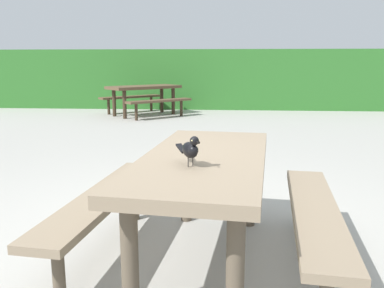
# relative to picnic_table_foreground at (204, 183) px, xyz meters

# --- Properties ---
(ground_plane) EXTENTS (60.00, 60.00, 0.00)m
(ground_plane) POSITION_rel_picnic_table_foreground_xyz_m (-0.21, 0.24, -0.56)
(ground_plane) COLOR #A3A099
(hedge_wall) EXTENTS (28.00, 2.24, 1.67)m
(hedge_wall) POSITION_rel_picnic_table_foreground_xyz_m (-0.21, 9.99, 0.28)
(hedge_wall) COLOR #2D6B28
(hedge_wall) RESTS_ON ground
(picnic_table_foreground) EXTENTS (1.86, 1.89, 0.74)m
(picnic_table_foreground) POSITION_rel_picnic_table_foreground_xyz_m (0.00, 0.00, 0.00)
(picnic_table_foreground) COLOR #84725B
(picnic_table_foreground) RESTS_ON ground
(bird_grackle) EXTENTS (0.17, 0.26, 0.18)m
(bird_grackle) POSITION_rel_picnic_table_foreground_xyz_m (-0.06, -0.31, 0.29)
(bird_grackle) COLOR black
(bird_grackle) RESTS_ON picnic_table_foreground
(picnic_table_mid_left) EXTENTS (2.40, 2.39, 0.74)m
(picnic_table_mid_left) POSITION_rel_picnic_table_foreground_xyz_m (-1.89, 7.60, 0.00)
(picnic_table_mid_left) COLOR brown
(picnic_table_mid_left) RESTS_ON ground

